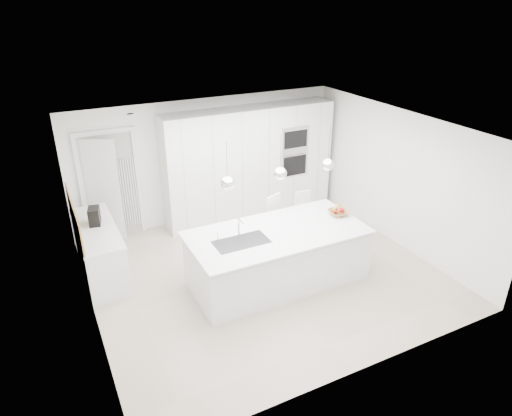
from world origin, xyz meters
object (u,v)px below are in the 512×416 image
fruit_bowl (338,213)px  island_base (278,258)px  espresso_machine (94,216)px  bar_stool_right (305,218)px  bar_stool_left (277,226)px

fruit_bowl → island_base: bearing=-175.0°
espresso_machine → bar_stool_right: bearing=2.6°
island_base → espresso_machine: 3.06m
fruit_bowl → espresso_machine: espresso_machine is taller
island_base → espresso_machine: espresso_machine is taller
fruit_bowl → bar_stool_left: bar_stool_left is taller
espresso_machine → bar_stool_right: (3.64, -0.65, -0.55)m
bar_stool_right → bar_stool_left: bearing=-161.9°
bar_stool_left → bar_stool_right: size_ratio=1.10×
espresso_machine → bar_stool_left: bearing=-2.2°
fruit_bowl → bar_stool_left: size_ratio=0.30×
espresso_machine → bar_stool_left: 3.10m
island_base → bar_stool_right: size_ratio=2.86×
fruit_bowl → espresso_machine: (-3.75, 1.50, 0.10)m
espresso_machine → bar_stool_right: espresso_machine is taller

